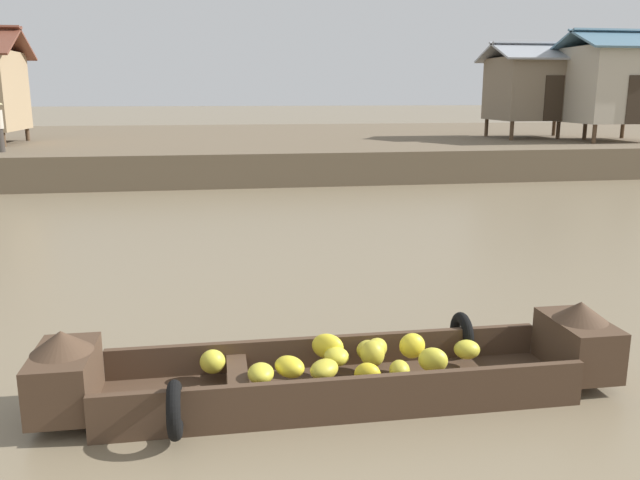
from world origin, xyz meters
The scene contains 5 objects.
ground_plane centered at (0.00, 10.00, 0.00)m, with size 300.00×300.00×0.00m, color #7A6B51.
riverbank_strip centered at (0.00, 29.54, 0.55)m, with size 160.00×20.00×1.09m, color brown.
banana_boat centered at (0.95, 4.90, 0.28)m, with size 5.69×1.80×0.86m.
stilt_house_mid_left centered at (13.42, 25.27, 3.21)m, with size 4.33×3.41×3.97m.
stilt_house_mid_right centered at (15.55, 23.11, 3.35)m, with size 4.05×3.55×4.31m.
Camera 1 is at (-0.20, -0.94, 2.96)m, focal length 36.27 mm.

